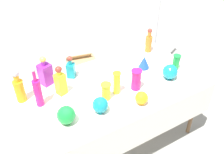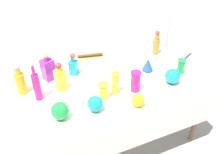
% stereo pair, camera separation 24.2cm
% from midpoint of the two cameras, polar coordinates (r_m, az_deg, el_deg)
% --- Properties ---
extents(ground_plane, '(40.00, 40.00, 0.00)m').
position_cam_midpoint_polar(ground_plane, '(3.01, 2.36, -13.44)').
color(ground_plane, gray).
extents(display_table, '(1.82, 1.02, 0.76)m').
position_cam_midpoint_polar(display_table, '(2.49, 3.17, -3.61)').
color(display_table, white).
rests_on(display_table, ground).
extents(tall_bottle_0, '(0.09, 0.09, 0.34)m').
position_cam_midpoint_polar(tall_bottle_0, '(2.40, -17.63, -0.85)').
color(tall_bottle_0, orange).
rests_on(tall_bottle_0, display_table).
extents(tall_bottle_1, '(0.08, 0.08, 0.30)m').
position_cam_midpoint_polar(tall_bottle_1, '(2.98, 12.38, 7.18)').
color(tall_bottle_1, orange).
rests_on(tall_bottle_1, display_table).
extents(tall_bottle_2, '(0.07, 0.07, 0.40)m').
position_cam_midpoint_polar(tall_bottle_2, '(2.29, -14.00, -2.03)').
color(tall_bottle_2, '#C61972').
rests_on(tall_bottle_2, display_table).
extents(square_decanter_0, '(0.14, 0.14, 0.31)m').
position_cam_midpoint_polar(square_decanter_0, '(2.54, -11.84, 1.84)').
color(square_decanter_0, purple).
rests_on(square_decanter_0, display_table).
extents(square_decanter_1, '(0.11, 0.11, 0.30)m').
position_cam_midpoint_polar(square_decanter_1, '(2.37, -8.94, -0.34)').
color(square_decanter_1, yellow).
rests_on(square_decanter_1, display_table).
extents(square_decanter_2, '(0.11, 0.11, 0.25)m').
position_cam_midpoint_polar(square_decanter_2, '(2.59, -6.16, 2.47)').
color(square_decanter_2, teal).
rests_on(square_decanter_2, display_table).
extents(slender_vase_0, '(0.08, 0.08, 0.17)m').
position_cam_midpoint_polar(slender_vase_0, '(2.72, 17.96, 2.28)').
color(slender_vase_0, '#198C38').
rests_on(slender_vase_0, display_table).
extents(slender_vase_1, '(0.10, 0.10, 0.17)m').
position_cam_midpoint_polar(slender_vase_1, '(2.27, 1.03, -3.18)').
color(slender_vase_1, yellow).
rests_on(slender_vase_1, display_table).
extents(slender_vase_2, '(0.08, 0.08, 0.23)m').
position_cam_midpoint_polar(slender_vase_2, '(2.31, 3.73, -1.42)').
color(slender_vase_2, yellow).
rests_on(slender_vase_2, display_table).
extents(slender_vase_3, '(0.10, 0.10, 0.21)m').
position_cam_midpoint_polar(slender_vase_3, '(2.37, 8.33, -1.00)').
color(slender_vase_3, '#C61972').
rests_on(slender_vase_3, display_table).
extents(fluted_vase_0, '(0.12, 0.12, 0.15)m').
position_cam_midpoint_polar(fluted_vase_0, '(2.69, 10.76, 2.78)').
color(fluted_vase_0, blue).
rests_on(fluted_vase_0, display_table).
extents(round_bowl_0, '(0.15, 0.15, 0.16)m').
position_cam_midpoint_polar(round_bowl_0, '(2.56, 16.31, 0.10)').
color(round_bowl_0, teal).
rests_on(round_bowl_0, display_table).
extents(round_bowl_1, '(0.14, 0.14, 0.15)m').
position_cam_midpoint_polar(round_bowl_1, '(2.15, -0.68, -6.28)').
color(round_bowl_1, teal).
rests_on(round_bowl_1, display_table).
extents(round_bowl_2, '(0.15, 0.15, 0.16)m').
position_cam_midpoint_polar(round_bowl_2, '(2.10, -8.60, -7.80)').
color(round_bowl_2, '#198C38').
rests_on(round_bowl_2, display_table).
extents(round_bowl_3, '(0.12, 0.12, 0.13)m').
position_cam_midpoint_polar(round_bowl_3, '(2.23, 9.05, -5.39)').
color(round_bowl_3, orange).
rests_on(round_bowl_3, display_table).
extents(price_tag_left, '(0.05, 0.03, 0.05)m').
position_cam_midpoint_polar(price_tag_left, '(2.05, -3.31, -11.34)').
color(price_tag_left, white).
rests_on(price_tag_left, display_table).
extents(price_tag_center, '(0.06, 0.01, 0.04)m').
position_cam_midpoint_polar(price_tag_center, '(2.10, 2.02, -9.98)').
color(price_tag_center, white).
rests_on(price_tag_center, display_table).
extents(price_tag_right, '(0.05, 0.02, 0.03)m').
position_cam_midpoint_polar(price_tag_right, '(2.11, 3.01, -9.69)').
color(price_tag_right, white).
rests_on(price_tag_right, display_table).
extents(cardboard_box_behind_left, '(0.51, 0.51, 0.34)m').
position_cam_midpoint_polar(cardboard_box_behind_left, '(3.86, -2.51, 2.06)').
color(cardboard_box_behind_left, tan).
rests_on(cardboard_box_behind_left, ground).
extents(canopy_pole, '(0.18, 0.18, 2.57)m').
position_cam_midpoint_polar(canopy_pole, '(3.38, 15.00, 13.00)').
color(canopy_pole, silver).
rests_on(canopy_pole, ground).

